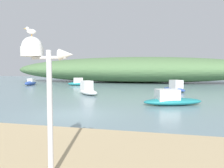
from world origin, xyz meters
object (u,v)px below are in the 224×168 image
motorboat_far_left (171,100)px  motorboat_by_sandbar (80,83)px  motorboat_inner_mooring (88,90)px  motorboat_near_shore (175,88)px  mast_structure (39,63)px  motorboat_west_reach (31,83)px  seagull_on_radar (31,31)px

motorboat_far_left → motorboat_by_sandbar: motorboat_by_sandbar is taller
motorboat_inner_mooring → motorboat_near_shore: (8.72, 5.27, -0.03)m
mast_structure → motorboat_west_reach: (-18.34, 27.47, -2.31)m
motorboat_inner_mooring → mast_structure: bearing=-73.7°
motorboat_by_sandbar → motorboat_west_reach: motorboat_by_sandbar is taller
mast_structure → motorboat_by_sandbar: size_ratio=0.73×
motorboat_near_shore → seagull_on_radar: bearing=-99.9°
motorboat_west_reach → motorboat_far_left: bearing=-35.5°
motorboat_by_sandbar → motorboat_inner_mooring: motorboat_inner_mooring is taller
motorboat_by_sandbar → seagull_on_radar: bearing=-70.4°
motorboat_by_sandbar → motorboat_near_shore: (14.11, -6.37, 0.02)m
motorboat_far_left → seagull_on_radar: bearing=-105.0°
seagull_on_radar → motorboat_inner_mooring: 17.97m
motorboat_far_left → motorboat_near_shore: size_ratio=1.12×
mast_structure → motorboat_inner_mooring: 17.91m
mast_structure → motorboat_far_left: (3.10, 12.18, -2.33)m
mast_structure → motorboat_by_sandbar: 30.60m
seagull_on_radar → motorboat_far_left: size_ratio=0.05×
motorboat_near_shore → motorboat_west_reach: bearing=166.9°
mast_structure → seagull_on_radar: bearing=-176.7°
motorboat_by_sandbar → motorboat_inner_mooring: (5.39, -11.64, 0.05)m
seagull_on_radar → motorboat_inner_mooring: (-4.81, 17.07, -2.93)m
seagull_on_radar → motorboat_near_shore: seagull_on_radar is taller
motorboat_far_left → motorboat_west_reach: bearing=144.5°
motorboat_far_left → motorboat_west_reach: size_ratio=1.42×
motorboat_far_left → mast_structure: bearing=-104.3°
motorboat_by_sandbar → motorboat_near_shore: size_ratio=1.04×
motorboat_west_reach → motorboat_inner_mooring: bearing=-37.9°
mast_structure → motorboat_west_reach: mast_structure is taller
seagull_on_radar → motorboat_by_sandbar: size_ratio=0.06×
motorboat_inner_mooring → motorboat_far_left: bearing=-31.1°
mast_structure → motorboat_by_sandbar: mast_structure is taller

